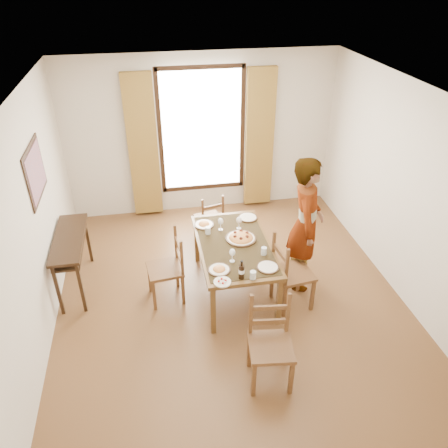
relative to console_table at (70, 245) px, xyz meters
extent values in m
plane|color=#4A3117|center=(2.03, -0.60, -0.68)|extent=(5.00, 5.00, 0.00)
cube|color=beige|center=(2.03, 1.90, 0.67)|extent=(4.50, 0.10, 2.70)
cube|color=beige|center=(2.03, -3.10, 0.67)|extent=(4.50, 0.10, 2.70)
cube|color=beige|center=(-0.22, -0.60, 0.67)|extent=(0.10, 5.00, 2.70)
cube|color=beige|center=(4.28, -0.60, 0.67)|extent=(0.10, 5.00, 2.70)
cube|color=white|center=(2.03, -0.60, 2.04)|extent=(4.50, 5.00, 0.04)
cube|color=white|center=(2.03, 1.87, 0.77)|extent=(1.30, 0.04, 2.00)
cube|color=olive|center=(1.05, 1.81, 0.57)|extent=(0.48, 0.10, 2.40)
cube|color=olive|center=(3.01, 1.81, 0.57)|extent=(0.48, 0.10, 2.40)
cube|color=black|center=(-0.21, 0.00, 1.07)|extent=(0.02, 0.86, 0.66)
cube|color=#D15027|center=(-0.20, 0.00, 1.07)|extent=(0.01, 0.76, 0.56)
cube|color=black|center=(0.00, 0.00, 0.10)|extent=(0.38, 1.20, 0.04)
cube|color=black|center=(0.00, 0.00, -0.02)|extent=(0.34, 1.10, 0.03)
cube|color=black|center=(-0.14, -0.55, -0.30)|extent=(0.04, 0.04, 0.76)
cube|color=black|center=(-0.14, 0.55, -0.30)|extent=(0.04, 0.04, 0.76)
cube|color=black|center=(0.14, -0.55, -0.30)|extent=(0.04, 0.04, 0.76)
cube|color=black|center=(0.14, 0.55, -0.30)|extent=(0.04, 0.04, 0.76)
cube|color=brown|center=(2.11, -0.48, 0.04)|extent=(0.93, 1.61, 0.05)
cube|color=black|center=(2.11, -0.48, 0.07)|extent=(0.85, 1.48, 0.01)
cube|color=brown|center=(1.70, -1.22, -0.33)|extent=(0.06, 0.06, 0.70)
cube|color=brown|center=(1.70, 0.27, -0.33)|extent=(0.06, 0.06, 0.70)
cube|color=brown|center=(2.51, -1.22, -0.33)|extent=(0.06, 0.06, 0.70)
cube|color=brown|center=(2.51, 0.27, -0.33)|extent=(0.06, 0.06, 0.70)
cube|color=brown|center=(1.19, -0.48, -0.21)|extent=(0.49, 0.49, 0.04)
cube|color=brown|center=(0.99, -0.31, -0.45)|extent=(0.04, 0.04, 0.47)
cube|color=brown|center=(1.36, -0.27, -0.45)|extent=(0.04, 0.04, 0.47)
cube|color=brown|center=(1.03, -0.69, -0.45)|extent=(0.04, 0.04, 0.47)
cube|color=brown|center=(1.40, -0.64, -0.45)|extent=(0.04, 0.04, 0.47)
cube|color=brown|center=(1.37, -0.27, 0.05)|extent=(0.04, 0.04, 0.52)
cube|color=brown|center=(1.41, -0.64, 0.05)|extent=(0.04, 0.04, 0.52)
cube|color=brown|center=(1.39, -0.46, -0.06)|extent=(0.07, 0.38, 0.05)
cube|color=brown|center=(1.39, -0.46, 0.13)|extent=(0.07, 0.38, 0.05)
cube|color=brown|center=(1.96, 0.77, -0.27)|extent=(0.46, 0.46, 0.04)
cube|color=brown|center=(2.09, 0.97, -0.48)|extent=(0.04, 0.04, 0.41)
cube|color=brown|center=(2.16, 0.65, -0.48)|extent=(0.04, 0.04, 0.41)
cube|color=brown|center=(1.77, 0.90, -0.48)|extent=(0.04, 0.04, 0.41)
cube|color=brown|center=(1.84, 0.58, -0.48)|extent=(0.04, 0.04, 0.41)
cube|color=brown|center=(2.16, 0.64, -0.04)|extent=(0.03, 0.03, 0.46)
cube|color=brown|center=(1.84, 0.57, -0.04)|extent=(0.03, 0.03, 0.46)
cube|color=brown|center=(2.00, 0.60, -0.14)|extent=(0.33, 0.10, 0.05)
cube|color=brown|center=(2.00, 0.60, 0.03)|extent=(0.33, 0.10, 0.05)
cube|color=brown|center=(2.18, -2.01, -0.20)|extent=(0.50, 0.50, 0.04)
cube|color=brown|center=(1.96, -2.18, -0.44)|extent=(0.04, 0.04, 0.48)
cube|color=brown|center=(2.01, -1.79, -0.44)|extent=(0.04, 0.04, 0.48)
cube|color=brown|center=(2.35, -2.23, -0.44)|extent=(0.04, 0.04, 0.48)
cube|color=brown|center=(2.40, -1.84, -0.44)|extent=(0.04, 0.04, 0.48)
cube|color=brown|center=(2.01, -1.78, 0.07)|extent=(0.04, 0.04, 0.54)
cube|color=brown|center=(2.40, -1.83, 0.07)|extent=(0.04, 0.04, 0.54)
cube|color=brown|center=(2.20, -1.81, -0.04)|extent=(0.39, 0.07, 0.05)
cube|color=brown|center=(2.20, -1.81, 0.16)|extent=(0.39, 0.07, 0.05)
cube|color=brown|center=(2.79, -0.89, -0.19)|extent=(0.51, 0.51, 0.04)
cube|color=brown|center=(3.01, -1.06, -0.44)|extent=(0.04, 0.04, 0.49)
cube|color=brown|center=(2.62, -1.11, -0.44)|extent=(0.04, 0.04, 0.49)
cube|color=brown|center=(2.96, -0.67, -0.44)|extent=(0.04, 0.04, 0.49)
cube|color=brown|center=(2.57, -0.72, -0.44)|extent=(0.04, 0.04, 0.49)
cube|color=brown|center=(2.61, -1.11, 0.08)|extent=(0.04, 0.04, 0.55)
cube|color=brown|center=(2.56, -0.72, 0.08)|extent=(0.04, 0.04, 0.55)
cube|color=brown|center=(2.59, -0.91, -0.03)|extent=(0.08, 0.39, 0.05)
cube|color=brown|center=(2.59, -0.91, 0.17)|extent=(0.08, 0.39, 0.05)
imported|color=#999EA2|center=(3.05, -0.47, 0.25)|extent=(0.96, 0.86, 1.87)
cylinder|color=silver|center=(2.42, -0.77, 0.12)|extent=(0.07, 0.07, 0.10)
cylinder|color=silver|center=(1.81, -0.18, 0.12)|extent=(0.07, 0.07, 0.10)
cylinder|color=silver|center=(2.17, -1.21, 0.12)|extent=(0.07, 0.07, 0.10)
camera|label=1|loc=(1.13, -5.02, 3.25)|focal=35.00mm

